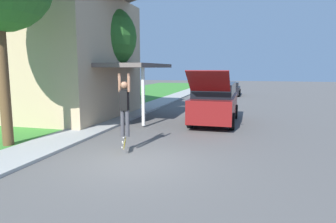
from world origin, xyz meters
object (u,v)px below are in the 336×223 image
(lawn_tree_far, at_px, (104,38))
(skateboard, at_px, (125,143))
(car_down_street, at_px, (231,89))
(suv_parked, at_px, (215,102))
(skateboarder, at_px, (125,104))

(lawn_tree_far, bearing_deg, skateboard, -58.84)
(car_down_street, bearing_deg, lawn_tree_far, -112.15)
(suv_parked, bearing_deg, skateboard, -110.09)
(skateboard, bearing_deg, car_down_street, 84.69)
(car_down_street, height_order, skateboarder, skateboarder)
(car_down_street, relative_size, skateboarder, 2.00)
(lawn_tree_far, height_order, skateboard, lawn_tree_far)
(lawn_tree_far, distance_m, suv_parked, 7.32)
(lawn_tree_far, relative_size, suv_parked, 1.09)
(suv_parked, height_order, skateboarder, suv_parked)
(skateboard, bearing_deg, skateboarder, 55.04)
(car_down_street, xyz_separation_m, skateboarder, (-2.06, -22.29, 0.94))
(skateboarder, bearing_deg, suv_parked, 69.98)
(lawn_tree_far, relative_size, car_down_street, 1.54)
(car_down_street, bearing_deg, skateboarder, -95.27)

